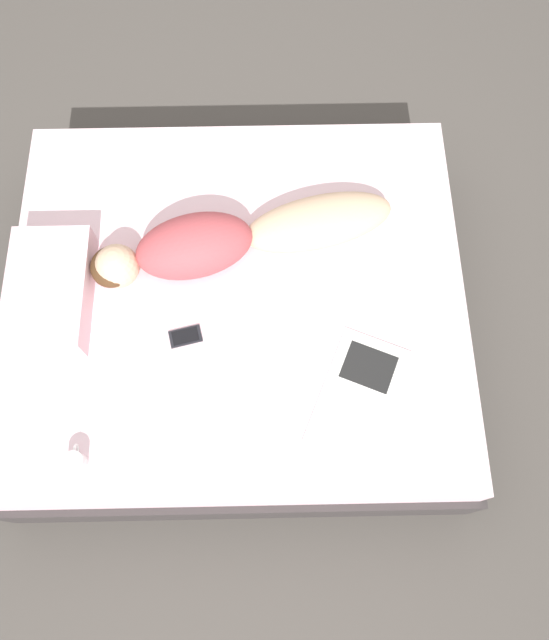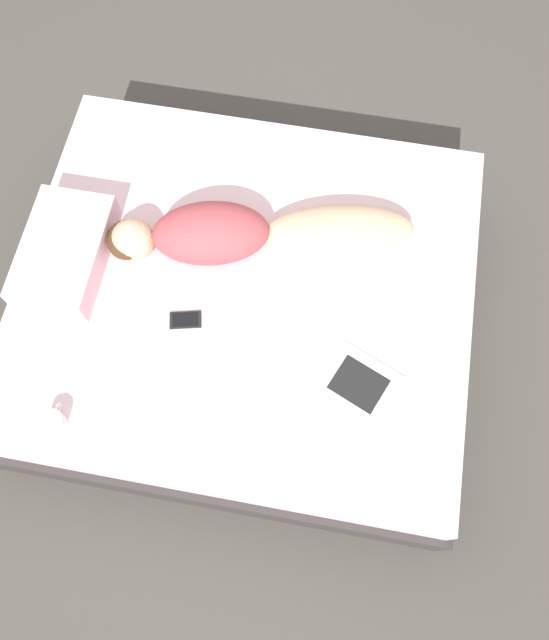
{
  "view_description": "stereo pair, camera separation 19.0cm",
  "coord_description": "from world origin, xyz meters",
  "px_view_note": "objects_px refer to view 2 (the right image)",
  "views": [
    {
      "loc": [
        -1.12,
        -0.15,
        3.01
      ],
      "look_at": [
        -0.16,
        -0.16,
        0.54
      ],
      "focal_mm": 35.0,
      "sensor_mm": 36.0,
      "label": 1
    },
    {
      "loc": [
        -1.11,
        -0.33,
        3.01
      ],
      "look_at": [
        -0.16,
        -0.16,
        0.54
      ],
      "focal_mm": 35.0,
      "sensor_mm": 36.0,
      "label": 2
    }
  ],
  "objects_px": {
    "person": "(248,233)",
    "coffee_mug": "(54,421)",
    "cell_phone": "(185,320)",
    "open_magazine": "(343,409)"
  },
  "relations": [
    {
      "from": "person",
      "to": "coffee_mug",
      "type": "distance_m",
      "value": 1.12
    },
    {
      "from": "cell_phone",
      "to": "coffee_mug",
      "type": "bearing_deg",
      "value": 128.94
    },
    {
      "from": "cell_phone",
      "to": "open_magazine",
      "type": "bearing_deg",
      "value": -123.61
    },
    {
      "from": "person",
      "to": "coffee_mug",
      "type": "height_order",
      "value": "person"
    },
    {
      "from": "person",
      "to": "cell_phone",
      "type": "xyz_separation_m",
      "value": [
        -0.41,
        0.2,
        -0.1
      ]
    },
    {
      "from": "person",
      "to": "coffee_mug",
      "type": "xyz_separation_m",
      "value": [
        -0.94,
        0.61,
        -0.06
      ]
    },
    {
      "from": "coffee_mug",
      "to": "cell_phone",
      "type": "height_order",
      "value": "coffee_mug"
    },
    {
      "from": "open_magazine",
      "to": "cell_phone",
      "type": "bearing_deg",
      "value": 92.6
    },
    {
      "from": "coffee_mug",
      "to": "cell_phone",
      "type": "bearing_deg",
      "value": -37.8
    },
    {
      "from": "person",
      "to": "cell_phone",
      "type": "height_order",
      "value": "person"
    }
  ]
}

